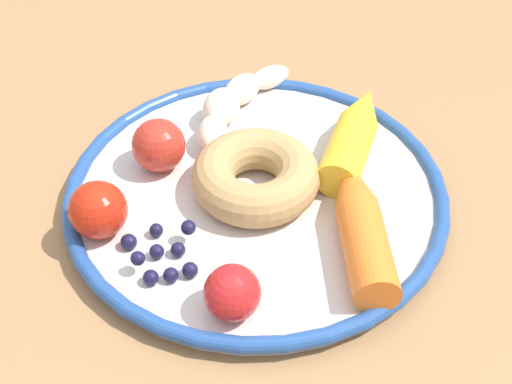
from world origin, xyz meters
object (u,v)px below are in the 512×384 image
(tomato_near, at_px, (232,293))
(donut, at_px, (256,176))
(carrot_orange, at_px, (360,221))
(tomato_far, at_px, (159,145))
(banana, at_px, (231,111))
(tomato_mid, at_px, (98,210))
(blueberry_pile, at_px, (162,254))
(dining_table, at_px, (242,321))
(carrot_yellow, at_px, (354,133))
(plate, at_px, (256,195))

(tomato_near, bearing_deg, donut, -105.12)
(donut, bearing_deg, carrot_orange, 139.96)
(carrot_orange, bearing_deg, donut, -40.04)
(carrot_orange, height_order, tomato_far, tomato_far)
(banana, relative_size, tomato_mid, 3.48)
(banana, height_order, blueberry_pile, banana)
(banana, height_order, donut, donut)
(blueberry_pile, relative_size, tomato_mid, 1.29)
(tomato_mid, relative_size, tomato_far, 1.00)
(dining_table, xyz_separation_m, tomato_near, (0.01, 0.07, 0.12))
(carrot_yellow, height_order, blueberry_pile, carrot_yellow)
(banana, distance_m, carrot_yellow, 0.11)
(carrot_yellow, relative_size, tomato_near, 3.29)
(plate, bearing_deg, blueberry_pile, 39.29)
(plate, xyz_separation_m, donut, (0.00, 0.00, 0.02))
(donut, bearing_deg, blueberry_pile, 39.33)
(dining_table, distance_m, carrot_orange, 0.15)
(tomato_far, bearing_deg, carrot_yellow, 179.84)
(plate, xyz_separation_m, blueberry_pile, (0.07, 0.06, 0.01))
(blueberry_pile, bearing_deg, tomato_near, 131.30)
(banana, distance_m, tomato_mid, 0.16)
(plate, height_order, carrot_orange, carrot_orange)
(plate, height_order, tomato_mid, tomato_mid)
(banana, relative_size, tomato_near, 3.88)
(dining_table, relative_size, banana, 7.38)
(dining_table, bearing_deg, plate, -111.04)
(carrot_orange, bearing_deg, blueberry_pile, 1.72)
(carrot_yellow, distance_m, tomato_mid, 0.21)
(carrot_orange, bearing_deg, tomato_near, 29.27)
(dining_table, xyz_separation_m, carrot_orange, (-0.08, 0.01, 0.12))
(dining_table, relative_size, carrot_orange, 7.74)
(banana, height_order, carrot_yellow, carrot_yellow)
(donut, distance_m, tomato_mid, 0.12)
(banana, relative_size, carrot_yellow, 1.18)
(plate, distance_m, carrot_yellow, 0.10)
(carrot_yellow, bearing_deg, blueberry_pile, 32.30)
(banana, bearing_deg, tomato_far, 37.39)
(plate, relative_size, carrot_yellow, 2.36)
(tomato_near, bearing_deg, dining_table, -101.14)
(blueberry_pile, bearing_deg, carrot_orange, -178.28)
(donut, xyz_separation_m, tomato_near, (0.03, 0.11, 0.00))
(plate, relative_size, carrot_orange, 2.10)
(carrot_yellow, relative_size, tomato_far, 2.95)
(tomato_near, height_order, tomato_far, tomato_far)
(plate, relative_size, blueberry_pile, 5.41)
(dining_table, bearing_deg, banana, -93.17)
(dining_table, xyz_separation_m, carrot_yellow, (-0.10, -0.08, 0.12))
(plate, relative_size, tomato_far, 6.97)
(tomato_mid, bearing_deg, tomato_near, 135.29)
(dining_table, bearing_deg, blueberry_pile, 15.77)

